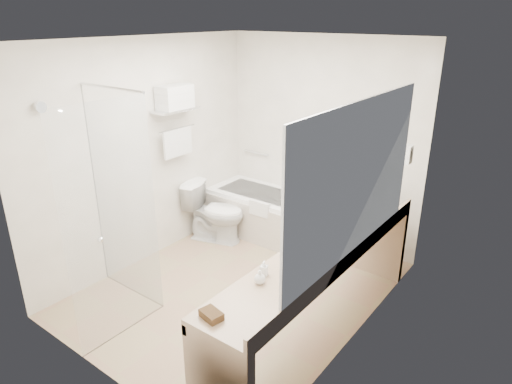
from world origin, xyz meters
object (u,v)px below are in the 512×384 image
Objects in this scene: amenity_basket at (211,315)px; toilet at (215,212)px; bathtub at (269,214)px; vanity_counter at (320,273)px; water_bottle_left at (360,217)px.

toilet is at bearing 131.79° from amenity_basket.
vanity_counter reaches higher than bathtub.
toilet is 4.94× the size of amenity_basket.
bathtub is 3.02m from amenity_basket.
bathtub is 1.86m from water_bottle_left.
vanity_counter is 1.25m from amenity_basket.
toilet is at bearing 174.08° from water_bottle_left.
amenity_basket is 1.87m from water_bottle_left.
amenity_basket is at bearing -61.79° from bathtub.
water_bottle_left is (2.02, -0.21, 0.57)m from toilet.
vanity_counter is at bearing 84.15° from amenity_basket.
water_bottle_left is at bearing -112.96° from toilet.
vanity_counter is 3.56× the size of toilet.
water_bottle_left reaches higher than toilet.
toilet is at bearing -129.87° from bathtub.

